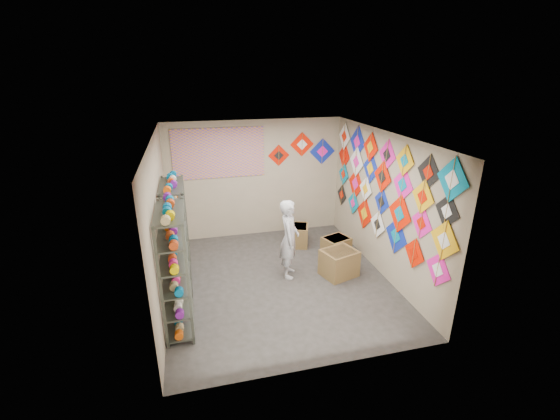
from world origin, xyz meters
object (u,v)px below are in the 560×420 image
object	(u,v)px
shelf_rack_back	(176,234)
carton_c	(297,235)
carton_a	(339,263)
carton_b	(336,247)
shelf_rack_front	(175,270)
shopkeeper	(289,239)

from	to	relation	value
shelf_rack_back	carton_c	distance (m)	2.81
carton_a	shelf_rack_back	bearing A→B (deg)	152.35
shelf_rack_back	carton_b	world-z (taller)	shelf_rack_back
shelf_rack_back	carton_b	distance (m)	3.28
shelf_rack_front	carton_b	xyz separation A→B (m)	(3.19, 1.52, -0.74)
carton_b	carton_a	bearing A→B (deg)	-127.51
shopkeeper	carton_a	distance (m)	1.08
shopkeeper	carton_c	world-z (taller)	shopkeeper
shelf_rack_back	carton_b	bearing A→B (deg)	3.87
carton_a	carton_b	size ratio (longest dim) A/B	1.19
shelf_rack_front	carton_a	distance (m)	3.13
shelf_rack_back	carton_c	xyz separation A→B (m)	(2.55, 0.95, -0.72)
shelf_rack_back	carton_c	size ratio (longest dim) A/B	3.62
shelf_rack_front	carton_a	world-z (taller)	shelf_rack_front
shelf_rack_front	shelf_rack_back	world-z (taller)	same
shelf_rack_back	carton_c	world-z (taller)	shelf_rack_back
carton_b	shelf_rack_back	bearing A→B (deg)	164.29
carton_a	carton_c	size ratio (longest dim) A/B	1.18
shelf_rack_back	shopkeeper	bearing A→B (deg)	-7.99
shelf_rack_front	shelf_rack_back	xyz separation A→B (m)	(0.00, 1.30, 0.00)
shelf_rack_front	shelf_rack_back	distance (m)	1.30
carton_a	carton_b	distance (m)	0.78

